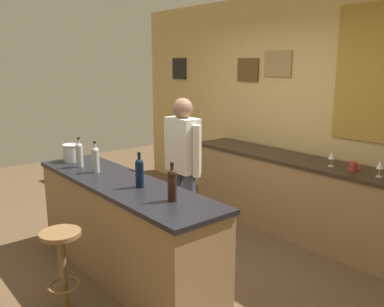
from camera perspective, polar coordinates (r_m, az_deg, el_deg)
ground_plane at (r=4.28m, az=-4.57°, el=-14.76°), size 10.00×10.00×0.00m
back_wall at (r=5.24m, az=13.88°, el=6.24°), size 6.00×0.09×2.80m
bar_counter at (r=3.90m, az=-9.58°, el=-10.31°), size 2.38×0.60×0.92m
side_counter at (r=4.93m, az=14.10°, el=-5.69°), size 2.89×0.56×0.90m
bartender at (r=4.23m, az=-1.29°, el=-1.51°), size 0.52×0.21×1.62m
bar_stool at (r=3.48m, az=-17.68°, el=-13.68°), size 0.32×0.32×0.68m
wine_bottle_a at (r=4.31m, az=-15.44°, el=-0.06°), size 0.07×0.07×0.31m
wine_bottle_b at (r=4.06m, az=-13.32°, el=-0.70°), size 0.07×0.07×0.31m
wine_bottle_c at (r=3.51m, az=-7.34°, el=-2.55°), size 0.07×0.07×0.31m
wine_bottle_d at (r=3.14m, az=-2.79°, el=-4.24°), size 0.07×0.07×0.31m
ice_bucket at (r=4.59m, az=-16.51°, el=0.16°), size 0.19×0.19×0.19m
wine_glass_a at (r=4.50m, az=18.89°, el=-0.35°), size 0.07×0.07×0.16m
wine_glass_b at (r=4.26m, az=24.75°, el=-1.54°), size 0.07×0.07×0.16m
coffee_mug at (r=4.40m, az=21.59°, el=-1.69°), size 0.12×0.08×0.09m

